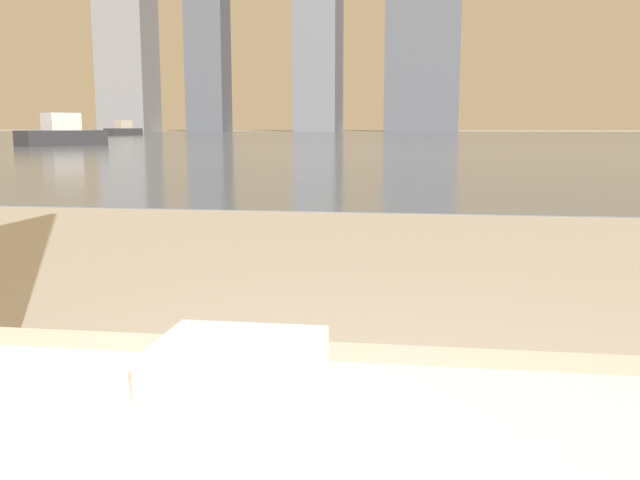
{
  "coord_description": "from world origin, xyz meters",
  "views": [
    {
      "loc": [
        0.28,
        -0.26,
        0.89
      ],
      "look_at": [
        -0.07,
        2.03,
        0.52
      ],
      "focal_mm": 40.0,
      "sensor_mm": 36.0,
      "label": 1
    }
  ],
  "objects": [
    {
      "name": "towel_stack",
      "position": [
        -0.0,
        0.76,
        0.52
      ],
      "size": [
        0.25,
        0.21,
        0.08
      ],
      "color": "white",
      "rests_on": "bathtub"
    },
    {
      "name": "harbor_water",
      "position": [
        0.0,
        62.0,
        0.01
      ],
      "size": [
        180.0,
        110.0,
        0.01
      ],
      "color": "slate",
      "rests_on": "ground_plane"
    },
    {
      "name": "harbor_boat_0",
      "position": [
        -28.48,
        64.75,
        0.5
      ],
      "size": [
        2.66,
        3.95,
        1.4
      ],
      "color": "#2D2D33",
      "rests_on": "harbor_water"
    },
    {
      "name": "harbor_boat_1",
      "position": [
        -16.06,
        30.04,
        0.52
      ],
      "size": [
        3.17,
        4.01,
        1.46
      ],
      "color": "#2D2D33",
      "rests_on": "harbor_water"
    }
  ]
}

